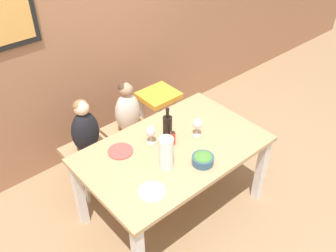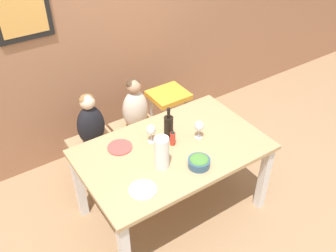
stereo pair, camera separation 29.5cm
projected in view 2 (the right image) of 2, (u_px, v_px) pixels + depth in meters
name	position (u px, v px, depth m)	size (l,w,h in m)	color
ground_plane	(172.00, 208.00, 3.45)	(14.00, 14.00, 0.00)	#9E7A56
wall_back	(96.00, 24.00, 3.48)	(10.00, 0.09, 2.70)	#9E6B4C
dining_table	(173.00, 157.00, 3.07)	(1.50, 0.94, 0.73)	tan
chair_far_left	(95.00, 149.00, 3.52)	(0.43, 0.39, 0.47)	silver
chair_far_center	(137.00, 132.00, 3.72)	(0.43, 0.39, 0.47)	silver
chair_right_highchair	(169.00, 106.00, 3.79)	(0.36, 0.33, 0.72)	silver
person_child_left	(90.00, 122.00, 3.33)	(0.25, 0.19, 0.52)	black
person_child_center	(135.00, 106.00, 3.53)	(0.25, 0.19, 0.52)	beige
wine_bottle	(169.00, 127.00, 3.05)	(0.08, 0.08, 0.30)	black
paper_towel_roll	(162.00, 153.00, 2.77)	(0.11, 0.11, 0.27)	white
wine_glass_near	(199.00, 126.00, 3.05)	(0.08, 0.08, 0.17)	white
wine_glass_far	(151.00, 130.00, 3.01)	(0.08, 0.08, 0.17)	white
salad_bowl_large	(199.00, 162.00, 2.82)	(0.17, 0.17, 0.09)	#335675
dinner_plate_front_left	(143.00, 190.00, 2.64)	(0.20, 0.20, 0.01)	silver
dinner_plate_back_left	(120.00, 147.00, 3.01)	(0.20, 0.20, 0.01)	#D14C47
condiment_bottle_hot_sauce	(173.00, 138.00, 3.02)	(0.04, 0.04, 0.14)	red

